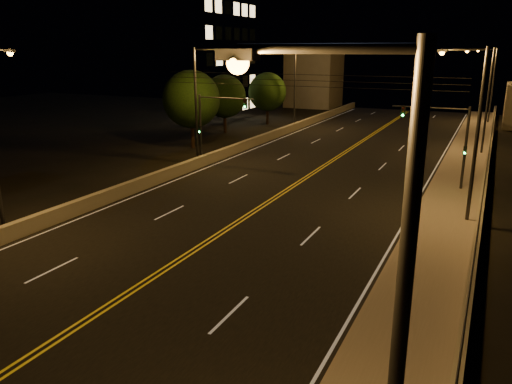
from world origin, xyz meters
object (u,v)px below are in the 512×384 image
at_px(streetlight_3, 491,81).
at_px(streetlight_5, 198,99).
at_px(streetlight_6, 297,83).
at_px(building_tower, 157,23).
at_px(tree_1, 225,96).
at_px(streetlight_2, 485,95).
at_px(streetlight_1, 473,126).
at_px(traffic_signal_left, 211,121).
at_px(tree_2, 267,92).
at_px(traffic_signal_right, 450,138).
at_px(streetlight_0, 375,371).
at_px(tree_0, 191,99).

height_order(streetlight_3, streetlight_5, same).
bearing_deg(streetlight_6, building_tower, 174.86).
bearing_deg(streetlight_3, tree_1, -143.24).
relative_size(streetlight_2, streetlight_6, 1.00).
bearing_deg(streetlight_2, streetlight_3, 90.00).
height_order(streetlight_1, traffic_signal_left, streetlight_1).
height_order(streetlight_5, tree_1, streetlight_5).
height_order(streetlight_3, tree_2, streetlight_3).
bearing_deg(traffic_signal_right, building_tower, 149.36).
relative_size(streetlight_0, tree_1, 1.44).
height_order(streetlight_0, building_tower, building_tower).
relative_size(streetlight_2, building_tower, 0.35).
relative_size(streetlight_1, tree_1, 1.44).
distance_m(streetlight_1, building_tower, 54.24).
bearing_deg(building_tower, streetlight_2, -13.81).
bearing_deg(tree_1, streetlight_3, 36.76).
height_order(streetlight_1, building_tower, building_tower).
distance_m(streetlight_0, traffic_signal_left, 36.45).
distance_m(streetlight_2, traffic_signal_right, 14.33).
distance_m(streetlight_1, traffic_signal_left, 21.50).
xyz_separation_m(streetlight_0, streetlight_2, (0.00, 44.34, 0.00)).
bearing_deg(streetlight_1, streetlight_3, 90.00).
relative_size(streetlight_3, streetlight_5, 1.00).
height_order(streetlight_6, tree_1, streetlight_6).
bearing_deg(streetlight_1, traffic_signal_right, 102.87).
bearing_deg(streetlight_3, tree_2, -154.67).
xyz_separation_m(streetlight_3, tree_0, (-25.96, -30.39, -0.74)).
distance_m(streetlight_6, tree_0, 17.53).
height_order(streetlight_2, streetlight_5, same).
xyz_separation_m(streetlight_6, traffic_signal_right, (19.91, -22.83, -1.79)).
height_order(streetlight_2, tree_1, streetlight_2).
xyz_separation_m(streetlight_2, streetlight_5, (-21.47, -14.09, 0.00)).
relative_size(streetlight_0, streetlight_3, 1.00).
relative_size(streetlight_5, streetlight_6, 1.00).
bearing_deg(streetlight_3, streetlight_6, -147.91).
height_order(streetlight_0, streetlight_3, same).
bearing_deg(traffic_signal_right, traffic_signal_left, 180.00).
height_order(tree_0, tree_2, tree_0).
bearing_deg(streetlight_5, traffic_signal_right, -0.13).
distance_m(streetlight_2, streetlight_5, 25.68).
xyz_separation_m(building_tower, tree_0, (17.47, -18.90, -8.27)).
height_order(traffic_signal_right, tree_2, tree_2).
bearing_deg(streetlight_3, streetlight_0, -90.00).
bearing_deg(streetlight_6, streetlight_1, -54.09).
bearing_deg(building_tower, streetlight_6, -5.14).
relative_size(streetlight_3, traffic_signal_left, 1.64).
distance_m(tree_0, tree_1, 9.89).
relative_size(streetlight_0, building_tower, 0.35).
bearing_deg(streetlight_3, streetlight_2, -90.00).
bearing_deg(tree_0, streetlight_1, -26.09).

